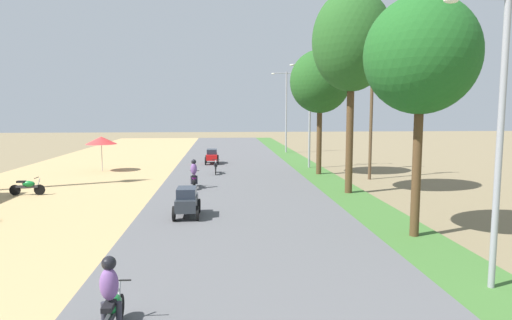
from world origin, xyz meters
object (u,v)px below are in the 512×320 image
object	(u,v)px
parked_motorbike_third	(28,186)
streetlamp_near	(501,121)
median_tree_third	(320,82)
vendor_umbrella	(101,140)
utility_pole_far	(371,106)
car_sedan_red	(212,156)
streetlamp_mid	(310,108)
motorbike_ahead_second	(194,175)
motorbike_foreground_rider	(111,299)
median_tree_nearest	(421,56)
streetlamp_far	(286,107)
motorbike_ahead_third	(216,167)
median_tree_second	(352,42)
car_hatchback_charcoal	(187,201)
utility_pole_near	(349,111)

from	to	relation	value
parked_motorbike_third	streetlamp_near	size ratio (longest dim) A/B	0.25
parked_motorbike_third	median_tree_third	size ratio (longest dim) A/B	0.21
vendor_umbrella	median_tree_third	distance (m)	16.13
utility_pole_far	car_sedan_red	size ratio (longest dim) A/B	4.03
parked_motorbike_third	streetlamp_mid	world-z (taller)	streetlamp_mid
motorbike_ahead_second	motorbike_foreground_rider	bearing A→B (deg)	-92.05
median_tree_nearest	motorbike_ahead_second	bearing A→B (deg)	129.22
streetlamp_far	vendor_umbrella	bearing A→B (deg)	-139.12
median_tree_third	utility_pole_far	world-z (taller)	utility_pole_far
median_tree_third	motorbike_ahead_third	size ratio (longest dim) A/B	4.73
motorbike_foreground_rider	motorbike_ahead_second	distance (m)	16.70
motorbike_ahead_third	parked_motorbike_third	bearing A→B (deg)	-143.79
streetlamp_near	car_sedan_red	xyz separation A→B (m)	(-7.54, 26.51, -3.50)
median_tree_second	streetlamp_mid	xyz separation A→B (m)	(-0.06, 10.59, -3.36)
streetlamp_near	car_hatchback_charcoal	bearing A→B (deg)	135.51
median_tree_second	median_tree_nearest	bearing A→B (deg)	-90.06
parked_motorbike_third	median_tree_nearest	size ratio (longest dim) A/B	0.22
median_tree_third	motorbike_ahead_second	size ratio (longest dim) A/B	4.73
vendor_umbrella	motorbike_foreground_rider	bearing A→B (deg)	-75.13
utility_pole_near	parked_motorbike_third	bearing A→B (deg)	-157.33
streetlamp_mid	motorbike_ahead_third	distance (m)	8.74
car_hatchback_charcoal	motorbike_ahead_third	size ratio (longest dim) A/B	1.11
median_tree_third	motorbike_foreground_rider	bearing A→B (deg)	-112.17
motorbike_ahead_second	motorbike_ahead_third	world-z (taller)	motorbike_ahead_second
median_tree_nearest	car_hatchback_charcoal	xyz separation A→B (m)	(-8.25, 3.41, -5.58)
motorbike_ahead_second	car_sedan_red	bearing A→B (deg)	86.22
median_tree_third	motorbike_foreground_rider	world-z (taller)	median_tree_third
parked_motorbike_third	streetlamp_far	bearing A→B (deg)	53.06
utility_pole_near	car_hatchback_charcoal	distance (m)	17.68
median_tree_third	motorbike_foreground_rider	distance (m)	24.22
median_tree_nearest	motorbike_ahead_third	xyz separation A→B (m)	(-7.21, 15.99, -5.76)
median_tree_nearest	motorbike_foreground_rider	distance (m)	12.32
vendor_umbrella	median_tree_third	bearing A→B (deg)	-9.60
vendor_umbrella	motorbike_ahead_second	size ratio (longest dim) A/B	1.40
vendor_umbrella	motorbike_ahead_second	world-z (taller)	vendor_umbrella
vendor_umbrella	motorbike_ahead_third	xyz separation A→B (m)	(8.24, -1.99, -1.73)
streetlamp_far	utility_pole_far	size ratio (longest dim) A/B	0.92
median_tree_nearest	median_tree_second	size ratio (longest dim) A/B	0.78
vendor_umbrella	car_sedan_red	world-z (taller)	vendor_umbrella
parked_motorbike_third	car_sedan_red	bearing A→B (deg)	54.33
streetlamp_far	car_sedan_red	xyz separation A→B (m)	(-7.54, -9.44, -4.09)
parked_motorbike_third	median_tree_second	bearing A→B (deg)	-2.01
motorbike_foreground_rider	motorbike_ahead_third	size ratio (longest dim) A/B	1.00
median_tree_nearest	streetlamp_near	bearing A→B (deg)	-90.57
utility_pole_far	motorbike_foreground_rider	xyz separation A→B (m)	(-11.75, -19.57, -3.89)
median_tree_nearest	car_hatchback_charcoal	size ratio (longest dim) A/B	4.15
motorbike_foreground_rider	median_tree_second	bearing A→B (deg)	58.70
median_tree_third	car_hatchback_charcoal	world-z (taller)	median_tree_third
median_tree_nearest	streetlamp_far	size ratio (longest dim) A/B	1.00
motorbike_foreground_rider	motorbike_ahead_second	world-z (taller)	same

